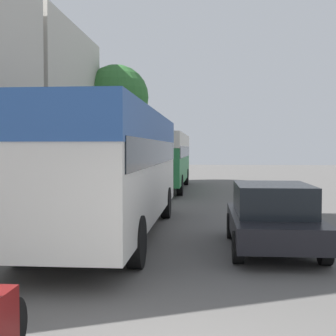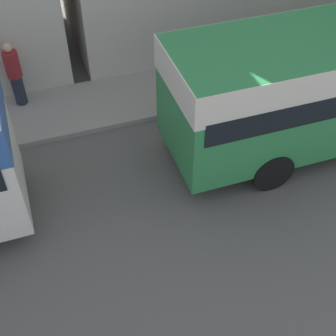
# 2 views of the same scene
# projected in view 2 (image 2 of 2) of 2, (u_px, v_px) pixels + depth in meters

# --- Properties ---
(pedestrian_near_curb) EXTENTS (0.40, 0.40, 1.81)m
(pedestrian_near_curb) POSITION_uv_depth(u_px,v_px,m) (15.00, 74.00, 12.33)
(pedestrian_near_curb) COLOR #232838
(pedestrian_near_curb) RESTS_ON sidewalk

